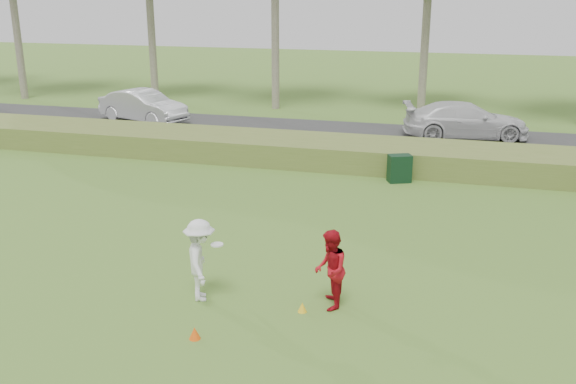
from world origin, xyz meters
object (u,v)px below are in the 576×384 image
(utility_cabinet, at_px, (400,168))
(player_white, at_px, (200,260))
(cone_orange, at_px, (195,333))
(car_mid, at_px, (143,106))
(car_right, at_px, (466,120))
(cone_yellow, at_px, (302,307))
(player_red, at_px, (330,270))

(utility_cabinet, bearing_deg, player_white, -131.15)
(utility_cabinet, bearing_deg, cone_orange, -126.43)
(cone_orange, distance_m, utility_cabinet, 12.04)
(player_white, xyz_separation_m, car_mid, (-10.40, 17.24, -0.05))
(cone_orange, relative_size, car_right, 0.04)
(cone_orange, bearing_deg, cone_yellow, 42.90)
(player_red, bearing_deg, car_mid, -154.32)
(player_white, relative_size, cone_orange, 7.37)
(cone_orange, distance_m, cone_yellow, 2.36)
(cone_orange, height_order, car_right, car_right)
(player_white, height_order, cone_yellow, player_white)
(car_mid, relative_size, car_right, 0.88)
(player_white, xyz_separation_m, player_red, (2.77, 0.37, -0.05))
(player_white, height_order, utility_cabinet, player_white)
(cone_yellow, bearing_deg, car_mid, 126.30)
(player_red, relative_size, car_right, 0.31)
(player_red, xyz_separation_m, car_mid, (-13.17, 16.87, -0.00))
(car_mid, height_order, car_right, car_right)
(car_right, bearing_deg, car_mid, 79.88)
(cone_yellow, height_order, utility_cabinet, utility_cabinet)
(player_red, height_order, utility_cabinet, player_red)
(utility_cabinet, bearing_deg, car_mid, 128.65)
(cone_orange, relative_size, car_mid, 0.05)
(car_right, bearing_deg, utility_cabinet, 152.61)
(cone_orange, bearing_deg, player_red, 41.56)
(player_red, relative_size, cone_orange, 6.97)
(utility_cabinet, xyz_separation_m, car_mid, (-13.58, 7.11, 0.37))
(player_red, distance_m, car_mid, 21.40)
(car_right, bearing_deg, cone_yellow, 158.45)
(cone_yellow, distance_m, car_mid, 21.41)
(cone_yellow, xyz_separation_m, car_mid, (-12.67, 17.24, 0.75))
(car_right, bearing_deg, cone_orange, 154.32)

